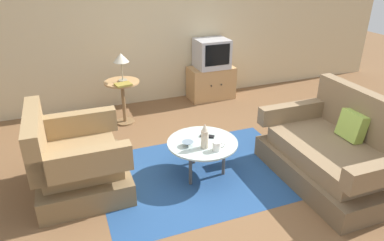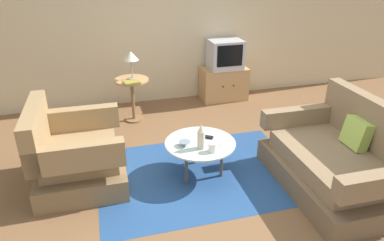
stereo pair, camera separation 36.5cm
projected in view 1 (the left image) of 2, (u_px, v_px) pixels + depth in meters
ground_plane at (210, 181)px, 3.82m from camera, size 16.00×16.00×0.00m
back_wall at (145, 17)px, 5.39m from camera, size 9.00×0.12×2.70m
area_rug at (202, 173)px, 3.96m from camera, size 2.23×1.61×0.00m
armchair at (75, 163)px, 3.57m from camera, size 0.90×1.00×0.90m
couch at (337, 154)px, 3.76m from camera, size 0.98×1.51×0.93m
coffee_table at (202, 145)px, 3.80m from camera, size 0.76×0.76×0.40m
side_table at (123, 93)px, 4.96m from camera, size 0.48×0.48×0.63m
tv_stand at (211, 83)px, 5.92m from camera, size 0.75×0.44×0.54m
television at (212, 53)px, 5.71m from camera, size 0.52×0.45×0.46m
table_lamp at (121, 59)px, 4.76m from camera, size 0.21×0.21×0.40m
vase at (205, 136)px, 3.62m from camera, size 0.08×0.08×0.27m
mug at (217, 146)px, 3.60m from camera, size 0.14×0.09×0.10m
bowl at (188, 144)px, 3.70m from camera, size 0.12×0.12×0.05m
tv_remote_dark at (207, 136)px, 3.88m from camera, size 0.16×0.13×0.02m
book at (123, 84)px, 4.73m from camera, size 0.24×0.20×0.03m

